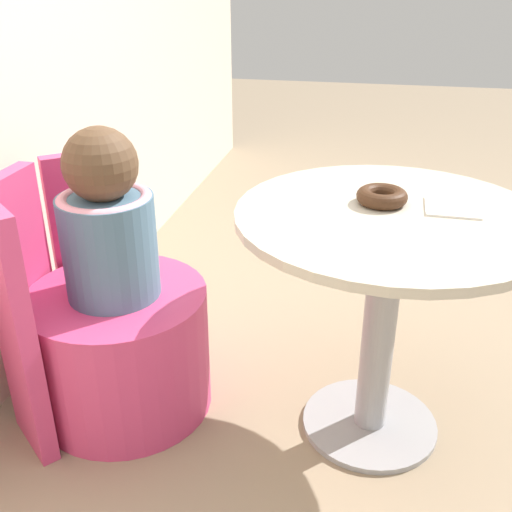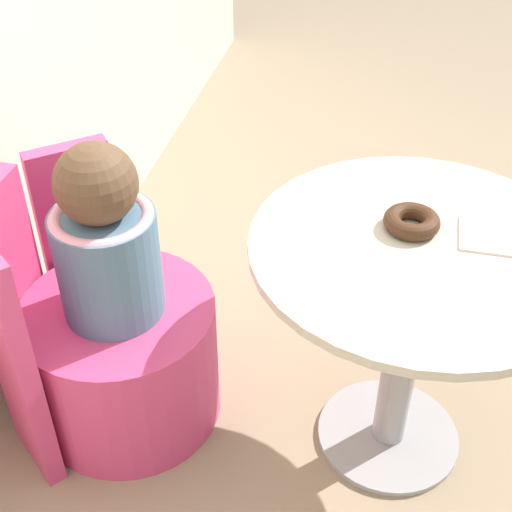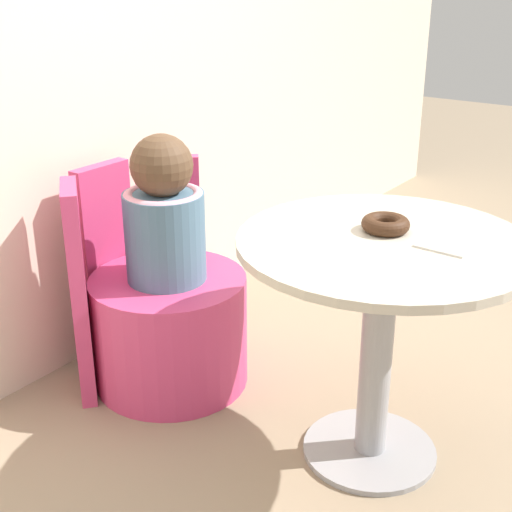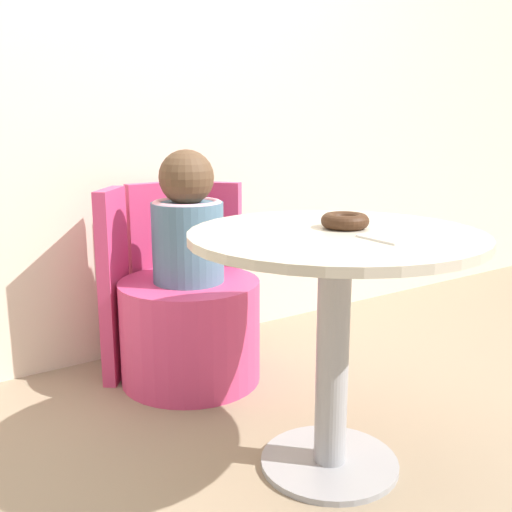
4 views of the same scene
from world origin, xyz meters
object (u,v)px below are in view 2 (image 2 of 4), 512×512
(tub_chair, at_px, (124,359))
(child_figure, at_px, (105,241))
(round_table, at_px, (412,299))
(donut, at_px, (412,221))

(tub_chair, relative_size, child_figure, 1.09)
(round_table, height_order, child_figure, child_figure)
(round_table, distance_m, child_figure, 0.77)
(donut, bearing_deg, child_figure, 97.72)
(round_table, relative_size, child_figure, 1.63)
(tub_chair, xyz_separation_m, donut, (0.10, -0.74, 0.52))
(round_table, relative_size, donut, 6.00)
(round_table, xyz_separation_m, donut, (0.06, 0.03, 0.19))
(child_figure, bearing_deg, tub_chair, 180.00)
(tub_chair, bearing_deg, round_table, -86.72)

